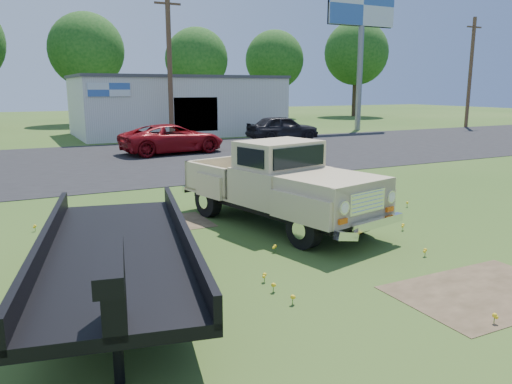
# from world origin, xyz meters

# --- Properties ---
(ground) EXTENTS (140.00, 140.00, 0.00)m
(ground) POSITION_xyz_m (0.00, 0.00, 0.00)
(ground) COLOR #2B4E19
(ground) RESTS_ON ground
(asphalt_lot) EXTENTS (90.00, 14.00, 0.02)m
(asphalt_lot) POSITION_xyz_m (0.00, 15.00, 0.00)
(asphalt_lot) COLOR black
(asphalt_lot) RESTS_ON ground
(dirt_patch_a) EXTENTS (3.00, 2.00, 0.01)m
(dirt_patch_a) POSITION_xyz_m (1.50, -3.00, 0.00)
(dirt_patch_a) COLOR #463825
(dirt_patch_a) RESTS_ON ground
(dirt_patch_b) EXTENTS (2.20, 1.60, 0.01)m
(dirt_patch_b) POSITION_xyz_m (-2.00, 3.50, 0.00)
(dirt_patch_b) COLOR #463825
(dirt_patch_b) RESTS_ON ground
(commercial_building) EXTENTS (14.20, 8.20, 4.15)m
(commercial_building) POSITION_xyz_m (6.00, 26.99, 2.10)
(commercial_building) COLOR #B7B8B3
(commercial_building) RESTS_ON ground
(billboard) EXTENTS (6.10, 0.45, 11.05)m
(billboard) POSITION_xyz_m (20.00, 24.04, 8.54)
(billboard) COLOR slate
(billboard) RESTS_ON ground
(utility_pole_mid) EXTENTS (1.60, 0.30, 9.00)m
(utility_pole_mid) POSITION_xyz_m (4.00, 22.00, 4.60)
(utility_pole_mid) COLOR #4F3524
(utility_pole_mid) RESTS_ON ground
(utility_pole_east) EXTENTS (1.60, 0.30, 9.00)m
(utility_pole_east) POSITION_xyz_m (30.00, 22.00, 4.60)
(utility_pole_east) COLOR #4F3524
(utility_pole_east) RESTS_ON ground
(treeline_d) EXTENTS (6.72, 6.72, 10.00)m
(treeline_d) POSITION_xyz_m (2.00, 40.50, 6.62)
(treeline_d) COLOR #3C2C1B
(treeline_d) RESTS_ON ground
(treeline_e) EXTENTS (6.08, 6.08, 9.04)m
(treeline_e) POSITION_xyz_m (12.00, 39.00, 5.98)
(treeline_e) COLOR #3C2C1B
(treeline_e) RESTS_ON ground
(treeline_f) EXTENTS (6.40, 6.40, 9.52)m
(treeline_f) POSITION_xyz_m (22.00, 41.50, 6.30)
(treeline_f) COLOR #3C2C1B
(treeline_f) RESTS_ON ground
(treeline_g) EXTENTS (7.36, 7.36, 10.95)m
(treeline_g) POSITION_xyz_m (32.00, 40.00, 7.25)
(treeline_g) COLOR #3C2C1B
(treeline_g) RESTS_ON ground
(vintage_pickup_truck) EXTENTS (3.49, 6.09, 2.08)m
(vintage_pickup_truck) POSITION_xyz_m (0.51, 2.22, 1.04)
(vintage_pickup_truck) COLOR #C7B585
(vintage_pickup_truck) RESTS_ON ground
(flatbed_trailer) EXTENTS (3.54, 6.99, 1.82)m
(flatbed_trailer) POSITION_xyz_m (-3.93, -0.42, 0.91)
(flatbed_trailer) COLOR black
(flatbed_trailer) RESTS_ON ground
(red_pickup) EXTENTS (5.58, 3.08, 1.48)m
(red_pickup) POSITION_xyz_m (2.35, 16.59, 0.74)
(red_pickup) COLOR maroon
(red_pickup) RESTS_ON ground
(dark_sedan) EXTENTS (4.71, 2.07, 1.58)m
(dark_sedan) POSITION_xyz_m (10.56, 19.60, 0.79)
(dark_sedan) COLOR black
(dark_sedan) RESTS_ON ground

